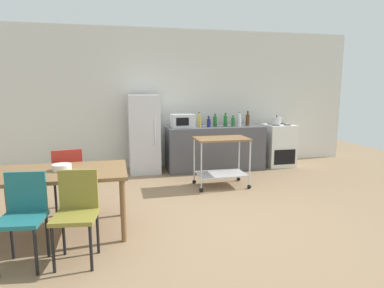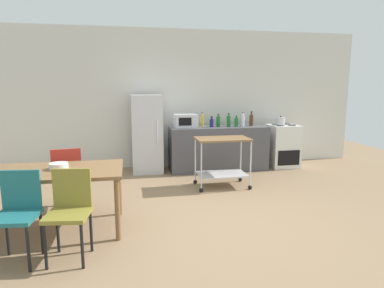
{
  "view_description": "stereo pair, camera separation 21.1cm",
  "coord_description": "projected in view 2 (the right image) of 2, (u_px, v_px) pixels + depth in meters",
  "views": [
    {
      "loc": [
        -1.11,
        -3.92,
        1.7
      ],
      "look_at": [
        0.08,
        1.2,
        0.8
      ],
      "focal_mm": 31.17,
      "sensor_mm": 36.0,
      "label": 1
    },
    {
      "loc": [
        -0.9,
        -3.97,
        1.7
      ],
      "look_at": [
        0.08,
        1.2,
        0.8
      ],
      "focal_mm": 31.17,
      "sensor_mm": 36.0,
      "label": 2
    }
  ],
  "objects": [
    {
      "name": "bottle_olive_oil",
      "position": [
        251.0,
        120.0,
        6.98
      ],
      "size": [
        0.08,
        0.08,
        0.3
      ],
      "color": "#4C2D19",
      "rests_on": "kitchen_counter"
    },
    {
      "name": "ground_plane",
      "position": [
        203.0,
        221.0,
        4.29
      ],
      "size": [
        12.0,
        12.0,
        0.0
      ],
      "primitive_type": "plane",
      "color": "#8C7051"
    },
    {
      "name": "bottle_hot_sauce",
      "position": [
        229.0,
        121.0,
        6.84
      ],
      "size": [
        0.08,
        0.08,
        0.28
      ],
      "color": "#1E6628",
      "rests_on": "kitchen_counter"
    },
    {
      "name": "back_wall",
      "position": [
        171.0,
        99.0,
        7.15
      ],
      "size": [
        8.4,
        0.12,
        2.9
      ],
      "primitive_type": "cube",
      "color": "silver",
      "rests_on": "ground_plane"
    },
    {
      "name": "kitchen_counter",
      "position": [
        218.0,
        148.0,
        6.9
      ],
      "size": [
        2.0,
        0.64,
        0.9
      ],
      "primitive_type": "cube",
      "color": "#4C4C51",
      "rests_on": "ground_plane"
    },
    {
      "name": "bottle_soy_sauce",
      "position": [
        218.0,
        121.0,
        6.84
      ],
      "size": [
        0.08,
        0.08,
        0.26
      ],
      "color": "#1E6628",
      "rests_on": "kitchen_counter"
    },
    {
      "name": "fruit_bowl",
      "position": [
        59.0,
        166.0,
        3.9
      ],
      "size": [
        0.21,
        0.21,
        0.07
      ],
      "primitive_type": "cylinder",
      "color": "white",
      "rests_on": "dining_table"
    },
    {
      "name": "chair_olive",
      "position": [
        70.0,
        208.0,
        3.3
      ],
      "size": [
        0.45,
        0.45,
        0.89
      ],
      "rotation": [
        0.0,
        0.0,
        -0.14
      ],
      "color": "olive",
      "rests_on": "ground_plane"
    },
    {
      "name": "chair_red",
      "position": [
        67.0,
        174.0,
        4.58
      ],
      "size": [
        0.46,
        0.46,
        0.89
      ],
      "rotation": [
        0.0,
        0.0,
        3.31
      ],
      "color": "#B72D23",
      "rests_on": "ground_plane"
    },
    {
      "name": "kitchen_cart",
      "position": [
        222.0,
        154.0,
        5.68
      ],
      "size": [
        0.91,
        0.57,
        0.85
      ],
      "color": "brown",
      "rests_on": "ground_plane"
    },
    {
      "name": "microwave",
      "position": [
        186.0,
        121.0,
        6.72
      ],
      "size": [
        0.46,
        0.35,
        0.26
      ],
      "color": "silver",
      "rests_on": "kitchen_counter"
    },
    {
      "name": "dining_table",
      "position": [
        57.0,
        176.0,
        3.89
      ],
      "size": [
        1.5,
        0.9,
        0.75
      ],
      "color": "brown",
      "rests_on": "ground_plane"
    },
    {
      "name": "bottle_vinegar",
      "position": [
        202.0,
        121.0,
        6.83
      ],
      "size": [
        0.07,
        0.07,
        0.29
      ],
      "color": "gold",
      "rests_on": "kitchen_counter"
    },
    {
      "name": "refrigerator",
      "position": [
        147.0,
        134.0,
        6.67
      ],
      "size": [
        0.6,
        0.63,
        1.55
      ],
      "color": "silver",
      "rests_on": "ground_plane"
    },
    {
      "name": "bottle_wine",
      "position": [
        212.0,
        123.0,
        6.74
      ],
      "size": [
        0.08,
        0.08,
        0.22
      ],
      "color": "navy",
      "rests_on": "kitchen_counter"
    },
    {
      "name": "bottle_soda",
      "position": [
        243.0,
        120.0,
        6.87
      ],
      "size": [
        0.07,
        0.07,
        0.29
      ],
      "color": "silver",
      "rests_on": "kitchen_counter"
    },
    {
      "name": "stove_oven",
      "position": [
        283.0,
        146.0,
        7.19
      ],
      "size": [
        0.6,
        0.61,
        0.92
      ],
      "color": "white",
      "rests_on": "ground_plane"
    },
    {
      "name": "kettle",
      "position": [
        281.0,
        121.0,
        6.98
      ],
      "size": [
        0.24,
        0.17,
        0.19
      ],
      "color": "silver",
      "rests_on": "stove_oven"
    },
    {
      "name": "bottle_sesame_oil",
      "position": [
        236.0,
        122.0,
        6.83
      ],
      "size": [
        0.07,
        0.07,
        0.22
      ],
      "color": "#1E6628",
      "rests_on": "kitchen_counter"
    },
    {
      "name": "chair_teal",
      "position": [
        18.0,
        210.0,
        3.24
      ],
      "size": [
        0.44,
        0.44,
        0.89
      ],
      "rotation": [
        0.0,
        0.0,
        -0.11
      ],
      "color": "#1E666B",
      "rests_on": "ground_plane"
    }
  ]
}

